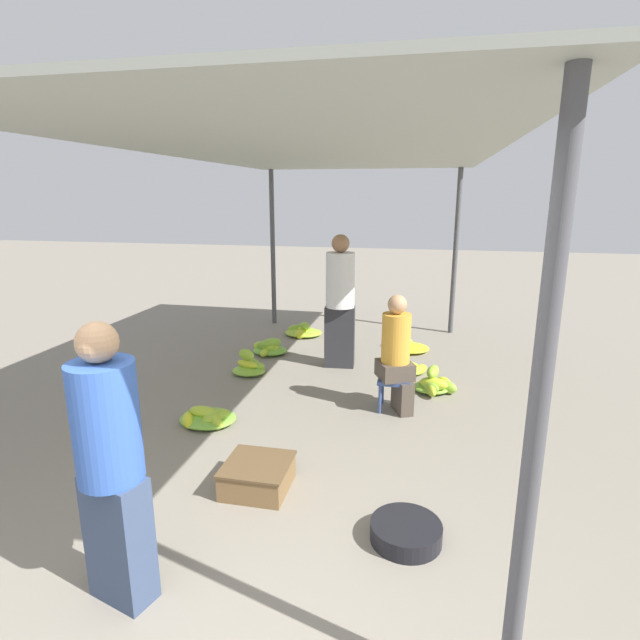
% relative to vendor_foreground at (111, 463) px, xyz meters
% --- Properties ---
extents(canopy_post_front_right, '(0.08, 0.08, 2.66)m').
position_rel_vendor_foreground_xyz_m(canopy_post_front_right, '(2.05, -0.24, 0.48)').
color(canopy_post_front_right, '#4C4C51').
rests_on(canopy_post_front_right, ground).
extents(canopy_post_back_left, '(0.08, 0.08, 2.66)m').
position_rel_vendor_foreground_xyz_m(canopy_post_back_left, '(-1.04, 6.24, 0.48)').
color(canopy_post_back_left, '#4C4C51').
rests_on(canopy_post_back_left, ground).
extents(canopy_post_back_right, '(0.08, 0.08, 2.66)m').
position_rel_vendor_foreground_xyz_m(canopy_post_back_right, '(2.05, 6.24, 0.48)').
color(canopy_post_back_right, '#4C4C51').
rests_on(canopy_post_back_right, ground).
extents(canopy_tarp, '(3.48, 6.88, 0.04)m').
position_rel_vendor_foreground_xyz_m(canopy_tarp, '(0.51, 3.00, 1.84)').
color(canopy_tarp, '#9EA399').
rests_on(canopy_tarp, canopy_post_front_left).
extents(vendor_foreground, '(0.43, 0.43, 1.64)m').
position_rel_vendor_foreground_xyz_m(vendor_foreground, '(0.00, 0.00, 0.00)').
color(vendor_foreground, '#384766').
rests_on(vendor_foreground, ground).
extents(stool, '(0.34, 0.34, 0.36)m').
position_rel_vendor_foreground_xyz_m(stool, '(1.33, 2.93, -0.56)').
color(stool, '#384C84').
rests_on(stool, ground).
extents(vendor_seated, '(0.45, 0.45, 1.26)m').
position_rel_vendor_foreground_xyz_m(vendor_seated, '(1.35, 2.92, -0.20)').
color(vendor_seated, '#4C4238').
rests_on(vendor_seated, ground).
extents(basin_black, '(0.48, 0.48, 0.13)m').
position_rel_vendor_foreground_xyz_m(basin_black, '(1.56, 0.82, -0.79)').
color(basin_black, black).
rests_on(basin_black, ground).
extents(banana_pile_left_0, '(0.43, 0.50, 0.33)m').
position_rel_vendor_foreground_xyz_m(banana_pile_left_0, '(-0.56, 3.65, -0.76)').
color(banana_pile_left_0, '#87BA34').
rests_on(banana_pile_left_0, ground).
extents(banana_pile_left_1, '(0.54, 0.52, 0.24)m').
position_rel_vendor_foreground_xyz_m(banana_pile_left_1, '(-0.57, 4.49, -0.77)').
color(banana_pile_left_1, '#81B835').
rests_on(banana_pile_left_1, ground).
extents(banana_pile_left_2, '(0.58, 0.51, 0.18)m').
position_rel_vendor_foreground_xyz_m(banana_pile_left_2, '(-0.49, 2.16, -0.78)').
color(banana_pile_left_2, '#AAC82E').
rests_on(banana_pile_left_2, ground).
extents(banana_pile_left_3, '(0.61, 0.73, 0.22)m').
position_rel_vendor_foreground_xyz_m(banana_pile_left_3, '(-0.34, 5.56, -0.78)').
color(banana_pile_left_3, '#CAD528').
rests_on(banana_pile_left_3, ground).
extents(banana_pile_right_0, '(0.53, 0.56, 0.31)m').
position_rel_vendor_foreground_xyz_m(banana_pile_right_0, '(1.77, 3.49, -0.75)').
color(banana_pile_right_0, '#C6D429').
rests_on(banana_pile_right_0, ground).
extents(banana_pile_right_1, '(0.61, 0.54, 0.14)m').
position_rel_vendor_foreground_xyz_m(banana_pile_right_1, '(1.39, 4.08, -0.79)').
color(banana_pile_right_1, '#C8D428').
rests_on(banana_pile_right_1, ground).
extents(banana_pile_right_2, '(0.70, 0.68, 0.19)m').
position_rel_vendor_foreground_xyz_m(banana_pile_right_2, '(1.36, 5.08, -0.79)').
color(banana_pile_right_2, '#A5C62F').
rests_on(banana_pile_right_2, ground).
extents(crate_near, '(0.51, 0.51, 0.22)m').
position_rel_vendor_foreground_xyz_m(crate_near, '(0.39, 1.19, -0.74)').
color(crate_near, brown).
rests_on(crate_near, ground).
extents(shopper_walking_mid, '(0.41, 0.40, 1.76)m').
position_rel_vendor_foreground_xyz_m(shopper_walking_mid, '(0.52, 4.18, 0.07)').
color(shopper_walking_mid, '#2D2D33').
rests_on(shopper_walking_mid, ground).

